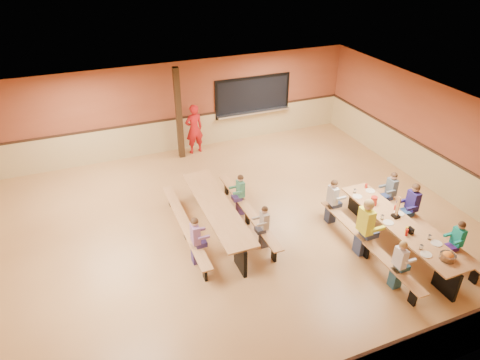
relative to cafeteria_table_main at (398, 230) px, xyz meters
name	(u,v)px	position (x,y,z in m)	size (l,w,h in m)	color
ground	(236,229)	(-3.21, 2.12, -0.53)	(12.00, 12.00, 0.00)	#A46F3E
room_envelope	(236,206)	(-3.21, 2.12, 0.16)	(12.04, 10.04, 3.02)	brown
kitchen_pass_through	(253,98)	(-0.61, 7.08, 0.96)	(2.78, 0.28, 1.38)	black
structural_post	(179,114)	(-3.41, 6.52, 0.97)	(0.18, 0.18, 3.00)	black
cafeteria_table_main	(398,230)	(0.00, 0.00, 0.00)	(1.91, 3.70, 0.74)	#B67C48
cafeteria_table_second	(217,213)	(-3.67, 2.24, 0.00)	(1.91, 3.70, 0.74)	#B67C48
seated_child_white_left	(399,265)	(-0.83, -1.01, 0.06)	(0.35, 0.29, 1.17)	white
seated_adult_yellow	(365,227)	(-0.83, 0.18, 0.19)	(0.48, 0.39, 1.44)	#F2FB2E
seated_child_grey_left	(332,202)	(-0.83, 1.52, 0.08)	(0.37, 0.30, 1.21)	#BCBCBC
seated_child_teal_right	(456,244)	(0.82, -0.92, 0.05)	(0.34, 0.28, 1.15)	#139785
seated_child_navy_right	(411,207)	(0.82, 0.52, 0.12)	(0.41, 0.33, 1.28)	navy
seated_child_char_right	(390,193)	(0.82, 1.30, 0.07)	(0.36, 0.30, 1.19)	#555D61
seated_child_purple_sec	(196,241)	(-4.49, 1.30, 0.07)	(0.36, 0.30, 1.19)	#8D5C92
seated_child_green_sec	(241,195)	(-2.84, 2.72, 0.05)	(0.34, 0.28, 1.15)	#3E815E
seated_child_tan_sec	(264,227)	(-2.84, 1.25, 0.03)	(0.32, 0.26, 1.11)	#AA9C8B
standing_woman	(194,129)	(-2.90, 6.67, 0.32)	(0.62, 0.41, 1.69)	red
punch_pitcher	(374,201)	(-0.08, 0.86, 0.32)	(0.16, 0.16, 0.22)	#B42318
chip_bowl	(448,256)	(0.07, -1.37, 0.29)	(0.32, 0.32, 0.15)	orange
napkin_dispenser	(410,230)	(-0.04, -0.38, 0.28)	(0.10, 0.14, 0.13)	black
condiment_mustard	(406,230)	(-0.13, -0.36, 0.30)	(0.06, 0.06, 0.17)	yellow
condiment_ketchup	(407,232)	(-0.18, -0.43, 0.30)	(0.06, 0.06, 0.17)	#B2140F
table_paddle	(396,212)	(0.07, 0.23, 0.35)	(0.16, 0.16, 0.56)	black
place_settings	(400,221)	(0.00, 0.00, 0.27)	(0.65, 3.30, 0.11)	beige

